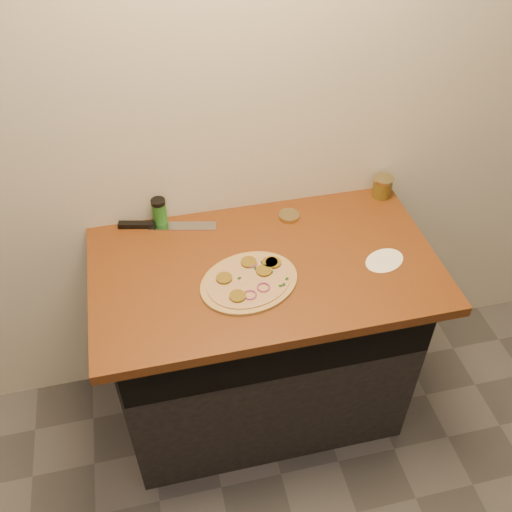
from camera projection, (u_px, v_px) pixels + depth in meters
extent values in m
cube|color=beige|center=(243.00, 99.00, 1.90)|extent=(4.00, 0.02, 2.70)
cube|color=black|center=(262.00, 342.00, 2.31)|extent=(1.10, 0.60, 0.86)
cube|color=#623212|center=(265.00, 267.00, 1.98)|extent=(1.20, 0.70, 0.04)
cylinder|color=tan|center=(249.00, 282.00, 1.90)|extent=(0.42, 0.42, 0.01)
cylinder|color=beige|center=(249.00, 281.00, 1.89)|extent=(0.37, 0.37, 0.00)
cylinder|color=brown|center=(238.00, 296.00, 1.83)|extent=(0.05, 0.05, 0.01)
cylinder|color=brown|center=(224.00, 278.00, 1.89)|extent=(0.05, 0.05, 0.01)
cylinder|color=brown|center=(264.00, 271.00, 1.92)|extent=(0.05, 0.05, 0.01)
cylinder|color=brown|center=(270.00, 262.00, 1.95)|extent=(0.05, 0.05, 0.01)
cylinder|color=brown|center=(273.00, 263.00, 1.95)|extent=(0.05, 0.05, 0.01)
cylinder|color=brown|center=(249.00, 262.00, 1.95)|extent=(0.05, 0.05, 0.01)
torus|color=#823164|center=(250.00, 295.00, 1.84)|extent=(0.04, 0.04, 0.01)
torus|color=#823164|center=(264.00, 287.00, 1.86)|extent=(0.04, 0.04, 0.01)
torus|color=#823164|center=(251.00, 263.00, 1.94)|extent=(0.04, 0.04, 0.01)
cube|color=black|center=(265.00, 270.00, 1.92)|extent=(0.01, 0.01, 0.00)
cube|color=black|center=(239.00, 278.00, 1.89)|extent=(0.01, 0.01, 0.00)
cube|color=black|center=(262.00, 262.00, 1.95)|extent=(0.01, 0.01, 0.00)
cube|color=black|center=(256.00, 269.00, 1.93)|extent=(0.01, 0.01, 0.00)
cube|color=black|center=(272.00, 272.00, 1.92)|extent=(0.01, 0.01, 0.00)
cube|color=black|center=(281.00, 286.00, 1.87)|extent=(0.01, 0.01, 0.00)
cube|color=black|center=(284.00, 284.00, 1.87)|extent=(0.01, 0.01, 0.00)
cube|color=black|center=(287.00, 279.00, 1.89)|extent=(0.01, 0.01, 0.00)
cube|color=black|center=(241.00, 291.00, 1.85)|extent=(0.01, 0.01, 0.00)
cube|color=black|center=(218.00, 280.00, 1.89)|extent=(0.01, 0.01, 0.00)
cube|color=black|center=(273.00, 264.00, 1.94)|extent=(0.01, 0.01, 0.00)
cube|color=#B7BAC1|center=(183.00, 226.00, 2.11)|extent=(0.25, 0.10, 0.01)
cube|color=black|center=(137.00, 225.00, 2.11)|extent=(0.14, 0.06, 0.02)
cylinder|color=tan|center=(289.00, 216.00, 2.15)|extent=(0.10, 0.10, 0.02)
cylinder|color=maroon|center=(382.00, 188.00, 2.23)|extent=(0.07, 0.07, 0.07)
cylinder|color=tan|center=(384.00, 179.00, 2.20)|extent=(0.08, 0.08, 0.01)
cylinder|color=#216921|center=(160.00, 213.00, 2.10)|extent=(0.05, 0.05, 0.09)
cylinder|color=black|center=(158.00, 202.00, 2.06)|extent=(0.05, 0.05, 0.02)
cylinder|color=white|center=(384.00, 260.00, 1.98)|extent=(0.20, 0.20, 0.00)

